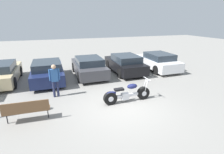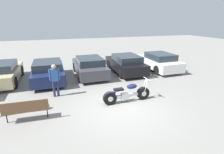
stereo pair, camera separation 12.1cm
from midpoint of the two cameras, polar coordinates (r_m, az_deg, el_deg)
name	(u,v)px [view 1 (the left image)]	position (r m, az deg, el deg)	size (l,w,h in m)	color
ground_plane	(123,107)	(8.05, 3.02, -9.69)	(60.00, 60.00, 0.00)	gray
motorcycle	(127,94)	(8.36, 4.38, -5.56)	(2.37, 0.62, 1.05)	black
parked_car_champagne	(0,73)	(12.67, -32.87, 1.00)	(1.94, 4.11, 1.31)	#C6B284
parked_car_navy	(48,71)	(11.83, -20.59, 1.77)	(1.94, 4.11, 1.31)	#19234C
parked_car_dark_grey	(89,67)	(12.29, -7.88, 3.38)	(1.94, 4.11, 1.31)	#3D3D42
parked_car_black	(125,64)	(13.02, 3.97, 4.36)	(1.94, 4.11, 1.31)	black
parked_car_white	(157,61)	(14.17, 14.39, 4.98)	(1.94, 4.11, 1.31)	white
park_bench	(26,109)	(7.48, -26.58, -9.35)	(1.68, 0.47, 0.89)	brown
person_standing	(55,78)	(9.13, -18.57, -0.31)	(0.52, 0.23, 1.69)	#232847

